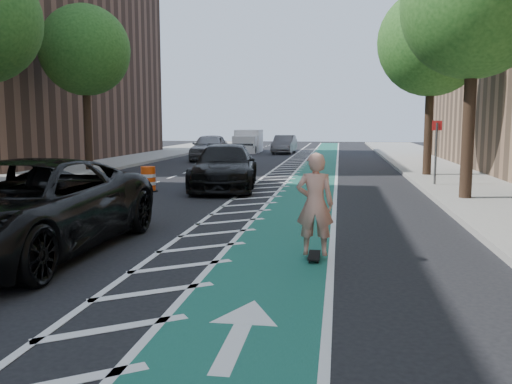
% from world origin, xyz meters
% --- Properties ---
extents(ground, '(120.00, 120.00, 0.00)m').
position_xyz_m(ground, '(0.00, 0.00, 0.00)').
color(ground, black).
rests_on(ground, ground).
extents(bike_lane, '(2.00, 90.00, 0.01)m').
position_xyz_m(bike_lane, '(3.00, 10.00, 0.01)').
color(bike_lane, '#164F3B').
rests_on(bike_lane, ground).
extents(buffer_strip, '(1.40, 90.00, 0.01)m').
position_xyz_m(buffer_strip, '(1.50, 10.00, 0.01)').
color(buffer_strip, silver).
rests_on(buffer_strip, ground).
extents(sidewalk_right, '(5.00, 90.00, 0.15)m').
position_xyz_m(sidewalk_right, '(9.50, 10.00, 0.07)').
color(sidewalk_right, gray).
rests_on(sidewalk_right, ground).
extents(curb_right, '(0.12, 90.00, 0.16)m').
position_xyz_m(curb_right, '(7.05, 10.00, 0.08)').
color(curb_right, gray).
rests_on(curb_right, ground).
extents(curb_left, '(0.12, 90.00, 0.16)m').
position_xyz_m(curb_left, '(-7.05, 10.00, 0.08)').
color(curb_left, gray).
rests_on(curb_left, ground).
extents(tree_r_c, '(4.20, 4.20, 7.90)m').
position_xyz_m(tree_r_c, '(7.90, 8.00, 5.77)').
color(tree_r_c, '#382619').
rests_on(tree_r_c, ground).
extents(tree_r_d, '(4.20, 4.20, 7.90)m').
position_xyz_m(tree_r_d, '(7.90, 16.00, 5.77)').
color(tree_r_d, '#382619').
rests_on(tree_r_d, ground).
extents(tree_l_d, '(4.20, 4.20, 7.90)m').
position_xyz_m(tree_l_d, '(-7.90, 16.00, 5.77)').
color(tree_l_d, '#382619').
rests_on(tree_l_d, ground).
extents(sign_post, '(0.35, 0.08, 2.47)m').
position_xyz_m(sign_post, '(7.60, 12.00, 1.35)').
color(sign_post, '#4C4C4C').
rests_on(sign_post, ground).
extents(skateboard, '(0.21, 0.72, 0.10)m').
position_xyz_m(skateboard, '(3.70, 0.82, 0.08)').
color(skateboard, black).
rests_on(skateboard, ground).
extents(skateboarder, '(0.66, 0.44, 1.81)m').
position_xyz_m(skateboarder, '(3.70, 0.82, 1.00)').
color(skateboarder, tan).
rests_on(skateboarder, skateboard).
extents(suv_near, '(3.00, 6.33, 1.75)m').
position_xyz_m(suv_near, '(-1.54, 0.38, 0.87)').
color(suv_near, black).
rests_on(suv_near, ground).
extents(suv_far, '(2.90, 5.76, 1.60)m').
position_xyz_m(suv_far, '(-0.02, 10.70, 0.80)').
color(suv_far, black).
rests_on(suv_far, ground).
extents(car_silver, '(2.29, 5.08, 1.70)m').
position_xyz_m(car_silver, '(-4.05, 25.05, 0.85)').
color(car_silver, gray).
rests_on(car_silver, ground).
extents(car_grey, '(1.67, 4.35, 1.41)m').
position_xyz_m(car_grey, '(-0.12, 33.34, 0.71)').
color(car_grey, slate).
rests_on(car_grey, ground).
extents(box_truck, '(2.04, 4.36, 1.80)m').
position_xyz_m(box_truck, '(-3.21, 34.62, 0.83)').
color(box_truck, white).
rests_on(box_truck, ground).
extents(barrel_a, '(0.68, 0.68, 0.93)m').
position_xyz_m(barrel_a, '(-2.20, 4.60, 0.44)').
color(barrel_a, '#FF500D').
rests_on(barrel_a, ground).
extents(barrel_b, '(0.64, 0.64, 0.88)m').
position_xyz_m(barrel_b, '(-2.51, 9.50, 0.41)').
color(barrel_b, '#FF4B0D').
rests_on(barrel_b, ground).
extents(barrel_c, '(0.60, 0.60, 0.81)m').
position_xyz_m(barrel_c, '(-2.40, 17.72, 0.38)').
color(barrel_c, '#F75E0D').
rests_on(barrel_c, ground).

